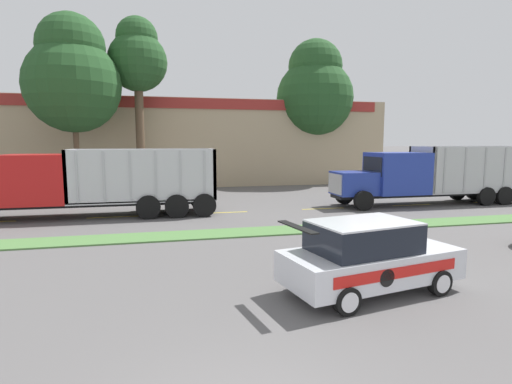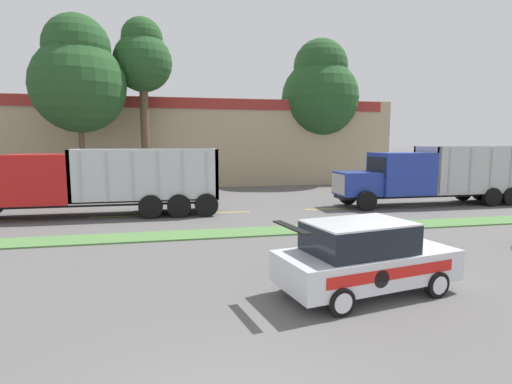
# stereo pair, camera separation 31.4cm
# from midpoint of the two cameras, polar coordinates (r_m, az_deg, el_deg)

# --- Properties ---
(grass_verge) EXTENTS (120.00, 1.54, 0.06)m
(grass_verge) POSITION_cam_midpoint_polar(r_m,az_deg,el_deg) (15.62, -10.45, -6.11)
(grass_verge) COLOR #517F42
(grass_verge) RESTS_ON ground_plane
(centre_line_4) EXTENTS (2.40, 0.14, 0.01)m
(centre_line_4) POSITION_cam_midpoint_polar(r_m,az_deg,el_deg) (20.45, -20.19, -3.37)
(centre_line_4) COLOR yellow
(centre_line_4) RESTS_ON ground_plane
(centre_line_5) EXTENTS (2.40, 0.14, 0.01)m
(centre_line_5) POSITION_cam_midpoint_polar(r_m,az_deg,el_deg) (20.48, -5.01, -2.94)
(centre_line_5) COLOR yellow
(centre_line_5) RESTS_ON ground_plane
(centre_line_6) EXTENTS (2.40, 0.14, 0.01)m
(centre_line_6) POSITION_cam_midpoint_polar(r_m,az_deg,el_deg) (21.88, 9.15, -2.35)
(centre_line_6) COLOR yellow
(centre_line_6) RESTS_ON ground_plane
(centre_line_7) EXTENTS (2.40, 0.14, 0.01)m
(centre_line_7) POSITION_cam_midpoint_polar(r_m,az_deg,el_deg) (24.42, 20.97, -1.75)
(centre_line_7) COLOR yellow
(centre_line_7) RESTS_ON ground_plane
(centre_line_8) EXTENTS (2.40, 0.14, 0.01)m
(centre_line_8) POSITION_cam_midpoint_polar(r_m,az_deg,el_deg) (27.80, 30.24, -1.22)
(centre_line_8) COLOR yellow
(centre_line_8) RESTS_ON ground_plane
(dump_truck_mid) EXTENTS (12.26, 2.75, 3.25)m
(dump_truck_mid) POSITION_cam_midpoint_polar(r_m,az_deg,el_deg) (20.92, -26.00, 0.88)
(dump_truck_mid) COLOR black
(dump_truck_mid) RESTS_ON ground_plane
(dump_truck_trail) EXTENTS (11.82, 2.59, 3.34)m
(dump_truck_trail) POSITION_cam_midpoint_polar(r_m,az_deg,el_deg) (24.48, 21.62, 1.94)
(dump_truck_trail) COLOR black
(dump_truck_trail) RESTS_ON ground_plane
(rally_car) EXTENTS (4.55, 2.60, 1.78)m
(rally_car) POSITION_cam_midpoint_polar(r_m,az_deg,el_deg) (9.94, 14.86, -8.87)
(rally_car) COLOR silver
(rally_car) RESTS_ON ground_plane
(store_building_backdrop) EXTENTS (40.07, 12.10, 6.99)m
(store_building_backdrop) POSITION_cam_midpoint_polar(r_m,az_deg,el_deg) (37.59, -15.45, 6.77)
(store_building_backdrop) COLOR tan
(store_building_backdrop) RESTS_ON ground_plane
(tree_behind_left) EXTENTS (4.06, 4.06, 12.16)m
(tree_behind_left) POSITION_cam_midpoint_polar(r_m,az_deg,el_deg) (30.38, -16.87, 17.82)
(tree_behind_left) COLOR brown
(tree_behind_left) RESTS_ON ground_plane
(tree_behind_centre) EXTENTS (6.02, 6.02, 11.71)m
(tree_behind_centre) POSITION_cam_midpoint_polar(r_m,az_deg,el_deg) (29.17, -25.02, 14.80)
(tree_behind_centre) COLOR brown
(tree_behind_centre) RESTS_ON ground_plane
(tree_behind_right) EXTENTS (6.44, 6.44, 12.10)m
(tree_behind_right) POSITION_cam_midpoint_polar(r_m,az_deg,el_deg) (35.02, 8.14, 14.16)
(tree_behind_right) COLOR brown
(tree_behind_right) RESTS_ON ground_plane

